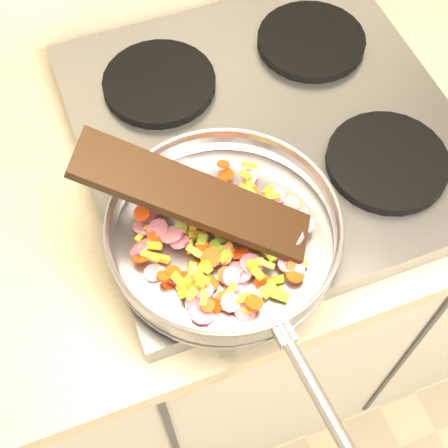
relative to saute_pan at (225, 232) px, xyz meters
name	(u,v)px	position (x,y,z in m)	size (l,w,h in m)	color
cooktop	(268,132)	(0.15, 0.19, -0.07)	(0.60, 0.60, 0.04)	#939399
grate_fl	(217,216)	(0.01, 0.05, -0.04)	(0.19, 0.19, 0.02)	black
grate_fr	(387,162)	(0.29, 0.05, -0.04)	(0.19, 0.19, 0.02)	black
grate_bl	(159,83)	(0.01, 0.33, -0.04)	(0.19, 0.19, 0.02)	black
grate_br	(311,41)	(0.29, 0.33, -0.04)	(0.19, 0.19, 0.02)	black
saute_pan	(225,232)	(0.00, 0.00, 0.00)	(0.36, 0.53, 0.05)	#9E9EA5
vegetable_heap	(223,242)	(-0.01, -0.01, -0.01)	(0.27, 0.26, 0.05)	#C6134A
wooden_spatula	(195,197)	(-0.03, 0.03, 0.06)	(0.33, 0.07, 0.02)	black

